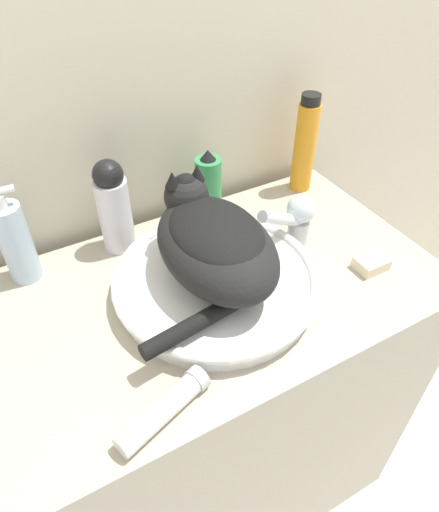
{
  "coord_description": "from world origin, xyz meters",
  "views": [
    {
      "loc": [
        -0.26,
        -0.29,
        1.44
      ],
      "look_at": [
        0.03,
        0.23,
        0.92
      ],
      "focal_mm": 32.0,
      "sensor_mm": 36.0,
      "label": 1
    }
  ],
  "objects_px": {
    "soap_bar": "(371,263)",
    "soap_pump_bottle": "(16,242)",
    "faucet": "(297,217)",
    "lotion_bottle_white": "(114,206)",
    "cat": "(213,241)",
    "shampoo_bottle_tall": "(305,145)",
    "cream_tube": "(165,409)",
    "spray_bottle_trigger": "(208,188)"
  },
  "relations": [
    {
      "from": "cat",
      "to": "soap_bar",
      "type": "bearing_deg",
      "value": -108.4
    },
    {
      "from": "faucet",
      "to": "lotion_bottle_white",
      "type": "bearing_deg",
      "value": -39.99
    },
    {
      "from": "cat",
      "to": "spray_bottle_trigger",
      "type": "relative_size",
      "value": 1.77
    },
    {
      "from": "cream_tube",
      "to": "soap_bar",
      "type": "relative_size",
      "value": 2.61
    },
    {
      "from": "cat",
      "to": "faucet",
      "type": "height_order",
      "value": "cat"
    },
    {
      "from": "shampoo_bottle_tall",
      "to": "cream_tube",
      "type": "distance_m",
      "value": 0.68
    },
    {
      "from": "spray_bottle_trigger",
      "to": "soap_pump_bottle",
      "type": "xyz_separation_m",
      "value": [
        -0.4,
        0.0,
        0.01
      ]
    },
    {
      "from": "cream_tube",
      "to": "spray_bottle_trigger",
      "type": "bearing_deg",
      "value": 54.47
    },
    {
      "from": "spray_bottle_trigger",
      "to": "shampoo_bottle_tall",
      "type": "xyz_separation_m",
      "value": [
        0.25,
        0.0,
        0.04
      ]
    },
    {
      "from": "shampoo_bottle_tall",
      "to": "cream_tube",
      "type": "xyz_separation_m",
      "value": [
        -0.54,
        -0.4,
        -0.1
      ]
    },
    {
      "from": "cat",
      "to": "shampoo_bottle_tall",
      "type": "xyz_separation_m",
      "value": [
        0.35,
        0.21,
        -0.0
      ]
    },
    {
      "from": "lotion_bottle_white",
      "to": "soap_bar",
      "type": "relative_size",
      "value": 3.23
    },
    {
      "from": "faucet",
      "to": "lotion_bottle_white",
      "type": "height_order",
      "value": "lotion_bottle_white"
    },
    {
      "from": "soap_pump_bottle",
      "to": "soap_bar",
      "type": "relative_size",
      "value": 3.22
    },
    {
      "from": "cream_tube",
      "to": "faucet",
      "type": "bearing_deg",
      "value": 30.19
    },
    {
      "from": "soap_pump_bottle",
      "to": "cream_tube",
      "type": "height_order",
      "value": "soap_pump_bottle"
    },
    {
      "from": "lotion_bottle_white",
      "to": "faucet",
      "type": "bearing_deg",
      "value": -27.9
    },
    {
      "from": "cream_tube",
      "to": "cat",
      "type": "bearing_deg",
      "value": 46.16
    },
    {
      "from": "spray_bottle_trigger",
      "to": "cream_tube",
      "type": "xyz_separation_m",
      "value": [
        -0.29,
        -0.4,
        -0.06
      ]
    },
    {
      "from": "cat",
      "to": "cream_tube",
      "type": "xyz_separation_m",
      "value": [
        -0.19,
        -0.19,
        -0.1
      ]
    },
    {
      "from": "faucet",
      "to": "soap_pump_bottle",
      "type": "relative_size",
      "value": 0.75
    },
    {
      "from": "cat",
      "to": "faucet",
      "type": "relative_size",
      "value": 1.98
    },
    {
      "from": "spray_bottle_trigger",
      "to": "shampoo_bottle_tall",
      "type": "relative_size",
      "value": 0.72
    },
    {
      "from": "soap_pump_bottle",
      "to": "soap_bar",
      "type": "distance_m",
      "value": 0.67
    },
    {
      "from": "faucet",
      "to": "shampoo_bottle_tall",
      "type": "bearing_deg",
      "value": -142.07
    },
    {
      "from": "faucet",
      "to": "shampoo_bottle_tall",
      "type": "relative_size",
      "value": 0.64
    },
    {
      "from": "cream_tube",
      "to": "soap_bar",
      "type": "distance_m",
      "value": 0.49
    },
    {
      "from": "cat",
      "to": "cream_tube",
      "type": "distance_m",
      "value": 0.29
    },
    {
      "from": "cat",
      "to": "soap_pump_bottle",
      "type": "distance_m",
      "value": 0.36
    },
    {
      "from": "soap_bar",
      "to": "soap_pump_bottle",
      "type": "bearing_deg",
      "value": 152.79
    },
    {
      "from": "faucet",
      "to": "soap_pump_bottle",
      "type": "distance_m",
      "value": 0.54
    },
    {
      "from": "spray_bottle_trigger",
      "to": "soap_bar",
      "type": "relative_size",
      "value": 2.7
    },
    {
      "from": "shampoo_bottle_tall",
      "to": "cream_tube",
      "type": "height_order",
      "value": "shampoo_bottle_tall"
    },
    {
      "from": "cream_tube",
      "to": "soap_bar",
      "type": "height_order",
      "value": "cream_tube"
    },
    {
      "from": "spray_bottle_trigger",
      "to": "shampoo_bottle_tall",
      "type": "bearing_deg",
      "value": 0.0
    },
    {
      "from": "shampoo_bottle_tall",
      "to": "faucet",
      "type": "bearing_deg",
      "value": -129.99
    },
    {
      "from": "faucet",
      "to": "shampoo_bottle_tall",
      "type": "distance_m",
      "value": 0.23
    },
    {
      "from": "faucet",
      "to": "lotion_bottle_white",
      "type": "distance_m",
      "value": 0.36
    },
    {
      "from": "lotion_bottle_white",
      "to": "soap_bar",
      "type": "xyz_separation_m",
      "value": [
        0.41,
        -0.31,
        -0.09
      ]
    },
    {
      "from": "spray_bottle_trigger",
      "to": "soap_bar",
      "type": "height_order",
      "value": "spray_bottle_trigger"
    },
    {
      "from": "spray_bottle_trigger",
      "to": "lotion_bottle_white",
      "type": "distance_m",
      "value": 0.21
    },
    {
      "from": "faucet",
      "to": "lotion_bottle_white",
      "type": "xyz_separation_m",
      "value": [
        -0.32,
        0.17,
        0.03
      ]
    }
  ]
}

